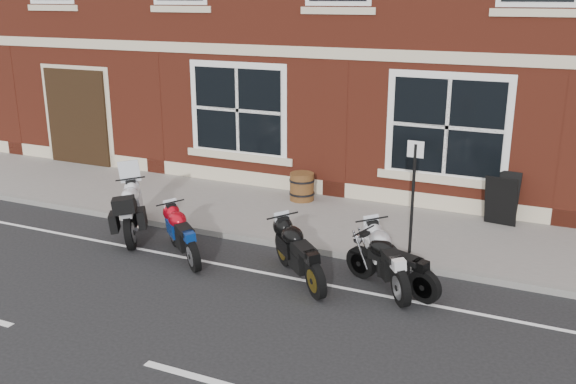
% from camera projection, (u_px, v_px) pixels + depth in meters
% --- Properties ---
extents(ground, '(80.00, 80.00, 0.00)m').
position_uv_depth(ground, '(295.00, 284.00, 10.70)').
color(ground, black).
rests_on(ground, ground).
extents(sidewalk, '(30.00, 3.00, 0.12)m').
position_uv_depth(sidewalk, '(353.00, 225.00, 13.29)').
color(sidewalk, slate).
rests_on(sidewalk, ground).
extents(kerb, '(30.00, 0.16, 0.12)m').
position_uv_depth(kerb, '(326.00, 251.00, 11.92)').
color(kerb, slate).
rests_on(kerb, ground).
extents(moto_touring_silver, '(1.23, 1.84, 1.38)m').
position_uv_depth(moto_touring_silver, '(135.00, 208.00, 12.78)').
color(moto_touring_silver, black).
rests_on(moto_touring_silver, ground).
extents(moto_sport_red, '(1.49, 1.33, 0.85)m').
position_uv_depth(moto_sport_red, '(184.00, 232.00, 11.69)').
color(moto_sport_red, black).
rests_on(moto_sport_red, ground).
extents(moto_sport_black, '(1.52, 1.51, 0.91)m').
position_uv_depth(moto_sport_black, '(300.00, 251.00, 10.74)').
color(moto_sport_black, black).
rests_on(moto_sport_black, ground).
extents(moto_sport_silver, '(1.26, 1.72, 0.91)m').
position_uv_depth(moto_sport_silver, '(387.00, 256.00, 10.52)').
color(moto_sport_silver, black).
rests_on(moto_sport_silver, ground).
extents(moto_naked_black, '(1.76, 0.80, 0.83)m').
position_uv_depth(moto_naked_black, '(391.00, 261.00, 10.41)').
color(moto_naked_black, black).
rests_on(moto_naked_black, ground).
extents(a_board_sign, '(0.68, 0.50, 1.06)m').
position_uv_depth(a_board_sign, '(502.00, 199.00, 13.07)').
color(a_board_sign, black).
rests_on(a_board_sign, sidewalk).
extents(barrel_planter, '(0.57, 0.57, 0.64)m').
position_uv_depth(barrel_planter, '(302.00, 187.00, 14.62)').
color(barrel_planter, '#502E15').
rests_on(barrel_planter, sidewalk).
extents(parking_sign, '(0.30, 0.06, 2.08)m').
position_uv_depth(parking_sign, '(413.00, 189.00, 11.36)').
color(parking_sign, black).
rests_on(parking_sign, sidewalk).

